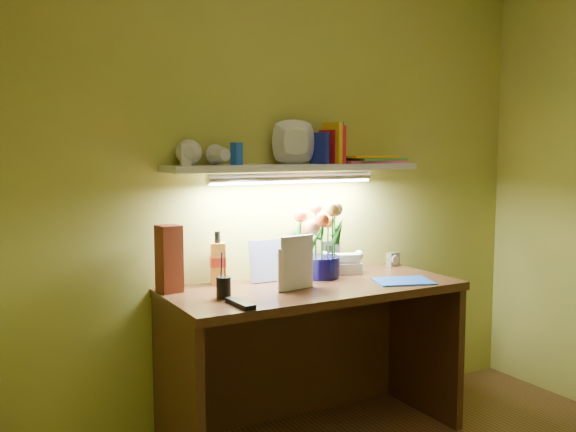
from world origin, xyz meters
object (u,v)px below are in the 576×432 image
at_px(telephone, 342,262).
at_px(desk_clock, 393,259).
at_px(desk, 313,362).
at_px(whisky_bottle, 218,258).
at_px(flower_bouquet, 319,241).

relative_size(telephone, desk_clock, 2.59).
distance_m(desk, whisky_bottle, 0.68).
distance_m(flower_bouquet, whisky_bottle, 0.52).
relative_size(flower_bouquet, telephone, 1.93).
relative_size(desk, flower_bouquet, 3.80).
distance_m(desk, desk_clock, 0.79).
xyz_separation_m(desk, telephone, (0.28, 0.19, 0.43)).
bearing_deg(telephone, desk, -124.49).
relative_size(telephone, whisky_bottle, 0.76).
relative_size(desk, desk_clock, 18.98).
xyz_separation_m(telephone, whisky_bottle, (-0.67, 0.05, 0.07)).
xyz_separation_m(desk_clock, whisky_bottle, (-1.03, 0.02, 0.09)).
distance_m(desk, telephone, 0.55).
xyz_separation_m(flower_bouquet, desk_clock, (0.52, 0.06, -0.15)).
bearing_deg(desk_clock, desk, -171.98).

